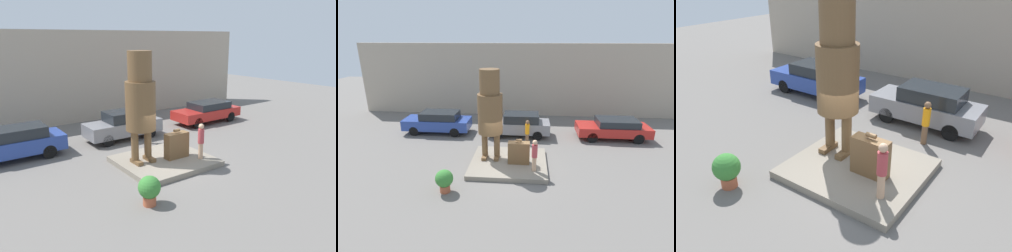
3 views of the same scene
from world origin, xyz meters
The scene contains 11 objects.
ground_plane centered at (0.00, 0.00, 0.00)m, with size 60.00×60.00×0.00m, color slate.
pedestal centered at (0.00, 0.00, 0.12)m, with size 4.10×3.74×0.24m.
building_backdrop centered at (0.00, 9.90, 3.07)m, with size 28.00×0.60×6.14m.
statue_figure centered at (-1.03, 0.34, 3.12)m, with size 1.33×1.33×4.92m.
giant_suitcase centered at (0.55, -0.20, 0.85)m, with size 1.15×0.45×1.39m.
tourist centered at (1.37, -0.97, 1.16)m, with size 0.28×0.28×1.67m.
parked_car_blue centered at (-5.51, 4.64, 0.84)m, with size 4.73×1.80×1.58m.
parked_car_grey centered at (0.36, 4.52, 0.85)m, with size 4.35×1.73×1.63m.
parked_car_red centered at (6.83, 4.53, 0.77)m, with size 4.79×1.90×1.41m.
planter_pot centered at (-2.69, -2.87, 0.62)m, with size 0.81×0.81×1.09m.
worker_hivis centered at (0.97, 2.93, 0.91)m, with size 0.28×0.28×1.66m.
Camera 1 is at (-8.27, -11.63, 5.72)m, focal length 35.00 mm.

